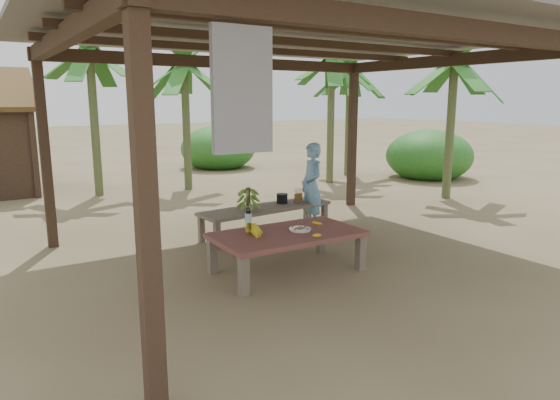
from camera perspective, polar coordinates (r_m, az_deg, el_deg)
ground at (r=6.85m, az=2.50°, el=-6.41°), size 80.00×80.00×0.00m
pavilion at (r=6.55m, az=2.69°, el=17.37°), size 6.60×5.60×2.95m
work_table at (r=6.13m, az=0.83°, el=-4.30°), size 1.81×1.03×0.50m
bench at (r=7.84m, az=-1.59°, el=-1.16°), size 2.25×0.80×0.45m
ripe_banana_bunch at (r=5.95m, az=-3.51°, el=-3.33°), size 0.29×0.25×0.17m
plate at (r=6.19m, az=2.31°, el=-3.38°), size 0.27×0.27×0.04m
loose_banana_front at (r=5.91m, az=4.23°, el=-4.05°), size 0.14×0.05×0.04m
loose_banana_side at (r=6.50m, az=4.26°, el=-2.65°), size 0.13×0.13×0.04m
water_flask at (r=6.12m, az=-3.63°, el=-2.50°), size 0.08×0.08×0.30m
green_banana_stalk at (r=7.60m, az=-3.66°, el=0.23°), size 0.34×0.34×0.36m
cooking_pot at (r=8.06m, az=0.24°, el=0.14°), size 0.18×0.18×0.15m
skewer_rack at (r=8.13m, az=2.10°, el=0.55°), size 0.19×0.10×0.24m
woman at (r=8.16m, az=3.62°, el=1.58°), size 0.44×0.57×1.42m
banana_plant_ne at (r=12.82m, az=5.93°, el=14.74°), size 1.80×1.80×3.37m
banana_plant_n at (r=11.99m, az=-10.86°, el=13.92°), size 1.80×1.80×3.17m
banana_plant_nw at (r=11.73m, az=-20.90°, el=14.80°), size 1.80×1.80×3.45m
banana_plant_e at (r=11.29m, az=19.27°, el=13.64°), size 1.80×1.80×3.16m
banana_plant_far at (r=14.22m, az=7.97°, el=13.69°), size 1.80×1.80×3.20m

